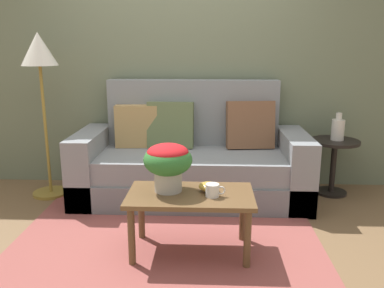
{
  "coord_description": "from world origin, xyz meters",
  "views": [
    {
      "loc": [
        0.32,
        -3.02,
        1.48
      ],
      "look_at": [
        0.18,
        0.19,
        0.69
      ],
      "focal_mm": 37.7,
      "sensor_mm": 36.0,
      "label": 1
    }
  ],
  "objects": [
    {
      "name": "floor_lamp",
      "position": [
        -1.28,
        0.77,
        1.29
      ],
      "size": [
        0.35,
        0.35,
        1.59
      ],
      "color": "olive",
      "rests_on": "ground"
    },
    {
      "name": "ground_plane",
      "position": [
        0.0,
        0.0,
        0.0
      ],
      "size": [
        14.0,
        14.0,
        0.0
      ],
      "primitive_type": "plane",
      "color": "brown"
    },
    {
      "name": "couch",
      "position": [
        0.14,
        0.79,
        0.35
      ],
      "size": [
        2.22,
        0.9,
        1.13
      ],
      "color": "slate",
      "rests_on": "ground"
    },
    {
      "name": "coffee_mug",
      "position": [
        0.35,
        -0.39,
        0.5
      ],
      "size": [
        0.14,
        0.09,
        0.09
      ],
      "color": "white",
      "rests_on": "coffee_table"
    },
    {
      "name": "snack_bowl",
      "position": [
        0.31,
        -0.29,
        0.49
      ],
      "size": [
        0.14,
        0.14,
        0.07
      ],
      "color": "gold",
      "rests_on": "coffee_table"
    },
    {
      "name": "area_rug",
      "position": [
        0.0,
        -0.02,
        0.01
      ],
      "size": [
        2.35,
        1.88,
        0.01
      ],
      "primitive_type": "cube",
      "color": "#994C47",
      "rests_on": "ground"
    },
    {
      "name": "side_table",
      "position": [
        1.57,
        0.93,
        0.39
      ],
      "size": [
        0.47,
        0.47,
        0.56
      ],
      "color": "black",
      "rests_on": "ground"
    },
    {
      "name": "potted_plant",
      "position": [
        0.03,
        -0.29,
        0.68
      ],
      "size": [
        0.35,
        0.35,
        0.35
      ],
      "color": "#B7B2A8",
      "rests_on": "coffee_table"
    },
    {
      "name": "coffee_table",
      "position": [
        0.19,
        -0.34,
        0.39
      ],
      "size": [
        0.89,
        0.51,
        0.46
      ],
      "color": "brown",
      "rests_on": "ground"
    },
    {
      "name": "table_vase",
      "position": [
        1.58,
        0.93,
        0.67
      ],
      "size": [
        0.13,
        0.13,
        0.27
      ],
      "color": "silver",
      "rests_on": "side_table"
    },
    {
      "name": "wall_back",
      "position": [
        0.0,
        1.26,
        1.32
      ],
      "size": [
        6.4,
        0.12,
        2.64
      ],
      "primitive_type": "cube",
      "color": "slate",
      "rests_on": "ground"
    }
  ]
}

